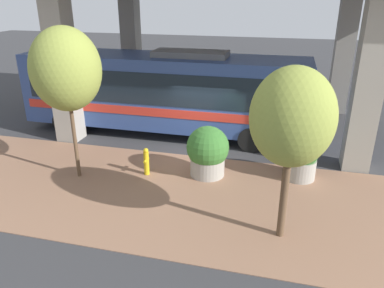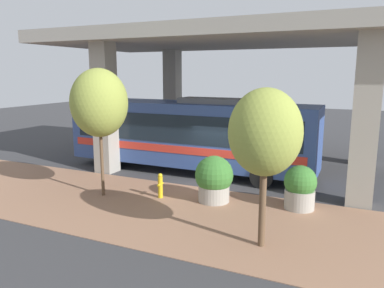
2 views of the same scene
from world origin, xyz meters
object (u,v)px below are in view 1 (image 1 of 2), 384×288
at_px(fire_hydrant, 146,161).
at_px(planter_front, 301,157).
at_px(planter_middle, 208,152).
at_px(street_tree_far, 66,70).
at_px(bus, 163,89).
at_px(street_tree_near, 292,118).

distance_m(fire_hydrant, planter_front, 5.22).
xyz_separation_m(planter_front, planter_middle, (-0.54, 3.07, 0.08)).
xyz_separation_m(planter_middle, street_tree_far, (-1.18, 4.25, 2.80)).
relative_size(bus, planter_middle, 6.91).
height_order(fire_hydrant, planter_front, planter_front).
relative_size(planter_middle, street_tree_far, 0.35).
xyz_separation_m(bus, street_tree_far, (-4.82, 1.50, 1.70)).
height_order(planter_front, planter_middle, planter_middle).
bearing_deg(fire_hydrant, street_tree_far, 107.22).
bearing_deg(bus, planter_front, -118.03).
distance_m(planter_front, planter_middle, 3.12).
bearing_deg(bus, fire_hydrant, -170.25).
xyz_separation_m(bus, planter_middle, (-3.64, -2.75, -1.10)).
relative_size(fire_hydrant, planter_middle, 0.56).
relative_size(bus, planter_front, 7.63).
height_order(bus, street_tree_far, street_tree_far).
xyz_separation_m(bus, planter_front, (-3.10, -5.81, -1.18)).
bearing_deg(planter_front, bus, 61.97).
height_order(fire_hydrant, planter_middle, planter_middle).
distance_m(street_tree_near, street_tree_far, 7.04).
bearing_deg(planter_middle, fire_hydrant, 103.66).
bearing_deg(street_tree_near, street_tree_far, 75.76).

